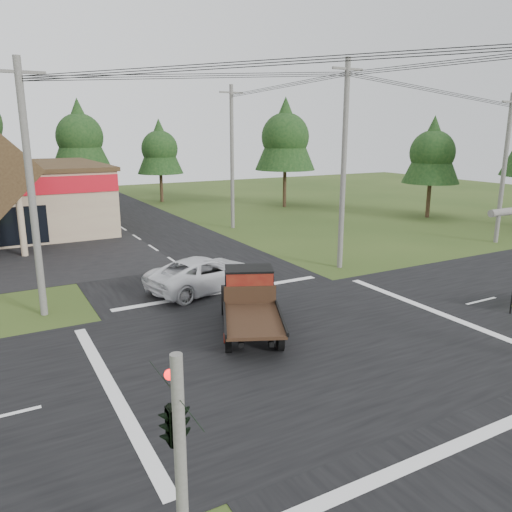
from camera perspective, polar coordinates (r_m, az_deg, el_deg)
ground at (r=18.85m, az=5.34°, el=-10.03°), size 120.00×120.00×0.00m
road_ns at (r=18.85m, az=5.34°, el=-10.00°), size 12.00×120.00×0.02m
road_ew at (r=18.85m, az=5.34°, el=-10.00°), size 120.00×12.00×0.02m
traffic_signal_corner at (r=8.32m, az=-9.33°, el=-16.02°), size 0.53×2.48×4.40m
utility_pole_nw at (r=22.35m, az=-24.33°, el=6.95°), size 2.00×0.30×10.50m
utility_pole_ne at (r=28.48m, az=9.99°, el=10.24°), size 2.00×0.30×11.50m
utility_pole_far at (r=38.84m, az=26.50°, el=8.99°), size 2.00×0.30×10.20m
utility_pole_n at (r=40.35m, az=-2.76°, el=11.27°), size 2.00×0.30×11.20m
tree_row_d at (r=57.01m, az=-19.53°, el=12.96°), size 6.16×6.16×11.11m
tree_row_e at (r=57.04m, az=-10.97°, el=12.14°), size 5.04×5.04×9.09m
tree_side_ne at (r=52.19m, az=3.37°, el=13.68°), size 6.16×6.16×11.11m
tree_side_e_near at (r=48.15m, az=19.53°, el=11.30°), size 5.04×5.04×9.09m
antique_flatbed_truck at (r=19.36m, az=-0.58°, el=-5.52°), size 4.32×6.08×2.38m
white_pickup at (r=24.85m, az=-5.82°, el=-2.01°), size 6.47×4.10×1.66m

